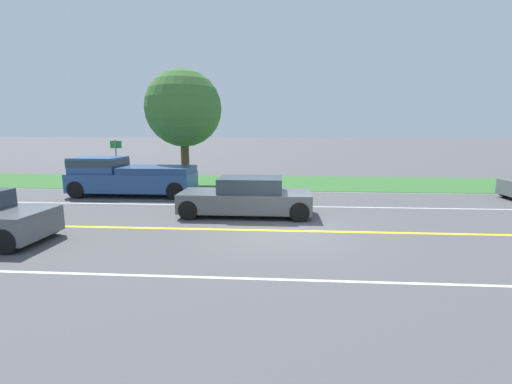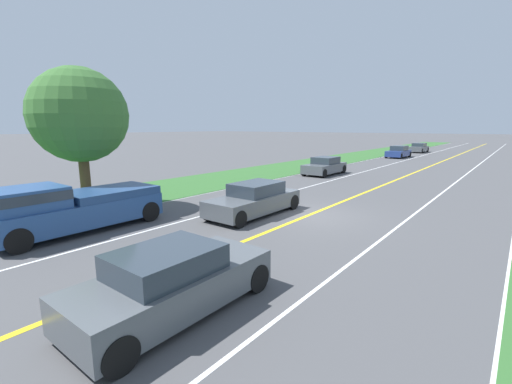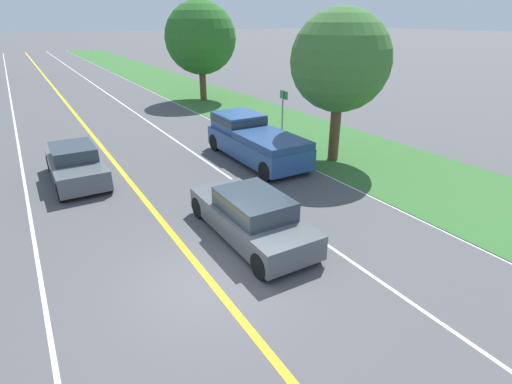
% 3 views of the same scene
% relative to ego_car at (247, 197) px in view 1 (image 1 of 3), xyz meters
% --- Properties ---
extents(ground_plane, '(400.00, 400.00, 0.00)m').
position_rel_ego_car_xyz_m(ground_plane, '(-1.93, -1.33, -0.64)').
color(ground_plane, '#4C4C4F').
extents(centre_divider_line, '(0.18, 160.00, 0.01)m').
position_rel_ego_car_xyz_m(centre_divider_line, '(-1.93, -1.33, -0.64)').
color(centre_divider_line, yellow).
rests_on(centre_divider_line, ground).
extents(lane_edge_line_right, '(0.14, 160.00, 0.01)m').
position_rel_ego_car_xyz_m(lane_edge_line_right, '(5.07, -1.33, -0.64)').
color(lane_edge_line_right, white).
rests_on(lane_edge_line_right, ground).
extents(lane_dash_same_dir, '(0.10, 160.00, 0.01)m').
position_rel_ego_car_xyz_m(lane_dash_same_dir, '(1.57, -1.33, -0.64)').
color(lane_dash_same_dir, white).
rests_on(lane_dash_same_dir, ground).
extents(lane_dash_oncoming, '(0.10, 160.00, 0.01)m').
position_rel_ego_car_xyz_m(lane_dash_oncoming, '(-5.43, -1.33, -0.64)').
color(lane_dash_oncoming, white).
rests_on(lane_dash_oncoming, ground).
extents(grass_verge_right, '(6.00, 160.00, 0.03)m').
position_rel_ego_car_xyz_m(grass_verge_right, '(8.07, -1.33, -0.63)').
color(grass_verge_right, '#33662D').
rests_on(grass_verge_right, ground).
extents(ego_car, '(1.82, 4.61, 1.37)m').
position_rel_ego_car_xyz_m(ego_car, '(0.00, 0.00, 0.00)').
color(ego_car, '#51565B').
rests_on(ego_car, ground).
extents(dog, '(0.21, 1.07, 0.73)m').
position_rel_ego_car_xyz_m(dog, '(1.11, -0.26, -0.19)').
color(dog, '#D1B784').
rests_on(dog, ground).
extents(pickup_truck, '(2.12, 5.64, 1.79)m').
position_rel_ego_car_xyz_m(pickup_truck, '(3.57, 5.94, 0.27)').
color(pickup_truck, '#284C84').
rests_on(pickup_truck, ground).
extents(roadside_tree_right_near, '(4.07, 4.07, 6.24)m').
position_rel_ego_car_xyz_m(roadside_tree_right_near, '(6.50, 4.00, 3.54)').
color(roadside_tree_right_near, brown).
rests_on(roadside_tree_right_near, ground).
extents(street_sign, '(0.11, 0.64, 2.53)m').
position_rel_ego_car_xyz_m(street_sign, '(6.40, 7.84, 0.95)').
color(street_sign, gray).
rests_on(street_sign, ground).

